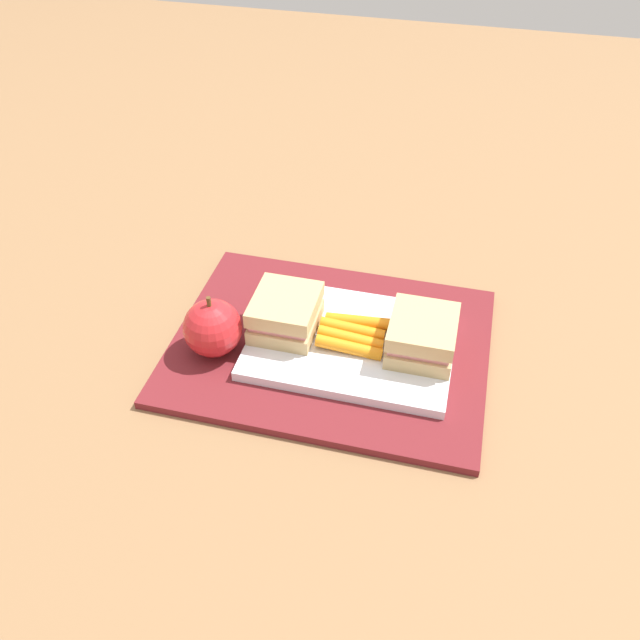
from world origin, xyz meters
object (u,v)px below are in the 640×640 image
sandwich_half_left (422,336)px  sandwich_half_right (286,313)px  apple (213,328)px  food_tray (352,342)px  carrot_sticks_bundle (352,334)px

sandwich_half_left → sandwich_half_right: size_ratio=1.00×
sandwich_half_left → apple: size_ratio=1.04×
food_tray → sandwich_half_right: sandwich_half_right is taller
food_tray → apple: 0.16m
sandwich_half_right → carrot_sticks_bundle: size_ratio=1.01×
food_tray → sandwich_half_left: size_ratio=2.88×
food_tray → sandwich_half_left: (-0.08, 0.00, 0.03)m
food_tray → sandwich_half_left: bearing=180.0°
sandwich_half_left → apple: bearing=10.7°
apple → sandwich_half_right: bearing=-149.0°
carrot_sticks_bundle → apple: 0.16m
sandwich_half_right → apple: bearing=31.0°
food_tray → carrot_sticks_bundle: 0.01m
food_tray → sandwich_half_right: (0.08, 0.00, 0.03)m
apple → carrot_sticks_bundle: bearing=-163.9°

